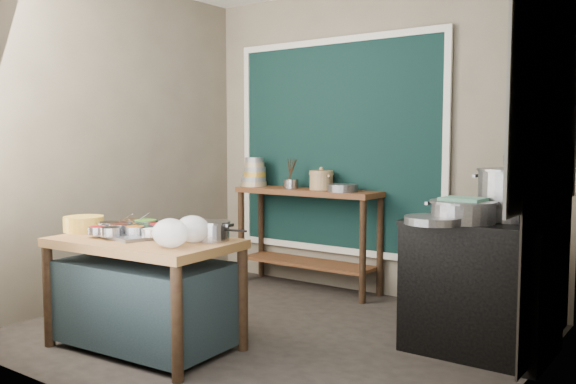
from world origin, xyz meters
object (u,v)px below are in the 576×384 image
Objects in this scene: prep_table at (145,294)px; yellow_basin at (84,224)px; utensil_cup at (291,184)px; steamer at (463,212)px; back_counter at (307,239)px; stove_block at (481,288)px; saucepan at (213,231)px; ceramic_crock at (321,181)px; condiment_tray at (132,234)px; stock_pot at (510,195)px.

prep_table is 4.39× the size of yellow_basin.
prep_table is 8.59× the size of utensil_cup.
yellow_basin is at bearing -154.51° from steamer.
back_counter reaches higher than prep_table.
stove_block is 3.78× the size of saucepan.
utensil_cup is at bearing -174.00° from ceramic_crock.
condiment_tray reaches higher than prep_table.
prep_table is at bearing -144.96° from stock_pot.
yellow_basin is at bearing -151.31° from stock_pot.
steamer is (-0.21, -0.28, -0.10)m from stock_pot.
stove_block reaches higher than condiment_tray.
condiment_tray is (-0.16, 0.03, 0.39)m from prep_table.
stock_pot reaches higher than ceramic_crock.
ceramic_crock is (0.25, 2.02, 0.27)m from condiment_tray.
condiment_tray is 1.19× the size of steamer.
ceramic_crock is (0.32, 0.03, 0.04)m from utensil_cup.
stock_pot is (2.23, -0.62, 0.06)m from utensil_cup.
yellow_basin reaches higher than stove_block.
steamer is (1.94, 1.08, 0.19)m from condiment_tray.
prep_table is 0.42m from condiment_tray.
prep_table is 2.88× the size of steamer.
ceramic_crock is (-0.34, 1.84, 0.21)m from saucepan.
utensil_cup is at bearing 164.39° from stock_pot.
yellow_basin is 1.07m from saucepan.
steamer is (2.39, 1.14, 0.15)m from yellow_basin.
utensil_cup is at bearing 92.16° from condiment_tray.
stove_block is 2.28m from utensil_cup.
steamer is (1.83, -0.92, 0.48)m from back_counter.
prep_table is 2.03m from back_counter.
yellow_basin is 1.22× the size of ceramic_crock.
stock_pot reaches higher than saucepan.
utensil_cup reaches higher than steamer.
ceramic_crock is at bearing 88.76° from saucepan.
saucepan is (-1.42, -1.09, 0.39)m from stove_block.
saucepan is (0.43, 0.21, 0.44)m from prep_table.
back_counter is 2.04m from stove_block.
steamer is (1.78, 1.11, 0.58)m from prep_table.
condiment_tray is at bearing -97.01° from ceramic_crock.
prep_table is 5.34× the size of ceramic_crock.
stove_block is 2.40m from condiment_tray.
saucepan is 1.02× the size of ceramic_crock.
steamer is at bearing -110.06° from stove_block.
stove_block is at bearing -19.02° from utensil_cup.
stock_pot is (1.99, 1.40, 0.68)m from prep_table.
stove_block is at bearing -146.04° from stock_pot.
stove_block is at bearing -23.14° from ceramic_crock.
stock_pot is at bearing 32.36° from condiment_tray.
back_counter is at bearing -170.93° from ceramic_crock.
stove_block is 3.16× the size of yellow_basin.
saucepan is (0.59, 0.18, 0.05)m from condiment_tray.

